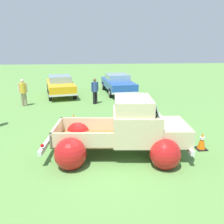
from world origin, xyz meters
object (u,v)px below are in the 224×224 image
Objects in this scene: spectator_1 at (23,91)px; spectator_2 at (95,90)px; show_car_0 at (60,85)px; vintage_pickup_truck at (127,132)px; lane_cone_1 at (202,141)px; show_car_1 at (118,83)px; lane_cone_0 at (74,120)px.

spectator_1 is 4.27m from spectator_2.
spectator_1 reaches higher than show_car_0.
vintage_pickup_truck is 2.68m from lane_cone_1.
show_car_1 reaches higher than lane_cone_0.
show_car_0 is at bearing 101.26° from lane_cone_0.
show_car_1 is 7.71× the size of lane_cone_0.
lane_cone_0 is (-1.94, 2.75, -0.45)m from vintage_pickup_truck.
vintage_pickup_truck is at bearing -157.76° from spectator_1.
lane_cone_0 and lane_cone_1 have the same top height.
show_car_0 is 3.43m from spectator_1.
spectator_1 is 2.60× the size of lane_cone_0.
show_car_0 is at bearing 121.68° from lane_cone_1.
vintage_pickup_truck is 10.26m from show_car_1.
lane_cone_0 is 5.32m from lane_cone_1.
spectator_2 reaches higher than lane_cone_0.
vintage_pickup_truck reaches higher than spectator_2.
show_car_1 is 8.02m from lane_cone_0.
show_car_1 is 6.99m from spectator_1.
vintage_pickup_truck is 1.03× the size of show_car_0.
show_car_0 reaches higher than lane_cone_0.
show_car_0 is 2.84× the size of spectator_1.
vintage_pickup_truck is 8.53m from spectator_1.
spectator_2 is at bearing -34.78° from show_car_1.
show_car_1 is 3.03× the size of spectator_2.
show_car_1 is (4.28, 0.51, 0.00)m from show_car_0.
show_car_1 is at bearing 99.43° from lane_cone_1.
spectator_1 is 1.02× the size of spectator_2.
spectator_2 is (4.27, 0.11, -0.02)m from spectator_1.
spectator_1 is at bearing -66.55° from show_car_1.
vintage_pickup_truck is 0.98× the size of show_car_1.
show_car_0 is at bearing 114.60° from vintage_pickup_truck.
show_car_1 is 10.32m from lane_cone_1.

